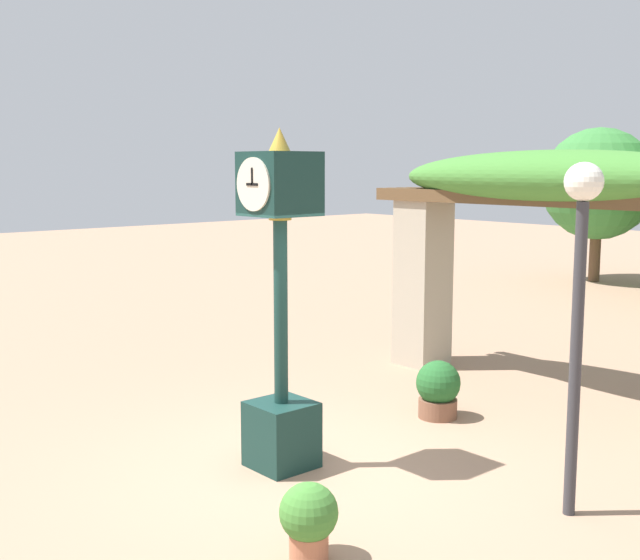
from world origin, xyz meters
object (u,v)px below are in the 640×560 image
at_px(pedestal_clock, 281,305).
at_px(potted_plant_near_left, 309,518).
at_px(lamp_post, 580,265).
at_px(potted_plant_near_right, 438,389).

relative_size(pedestal_clock, potted_plant_near_left, 5.54).
relative_size(potted_plant_near_left, lamp_post, 0.20).
height_order(potted_plant_near_left, potted_plant_near_right, potted_plant_near_right).
bearing_deg(lamp_post, potted_plant_near_right, 154.56).
relative_size(pedestal_clock, potted_plant_near_right, 4.83).
xyz_separation_m(pedestal_clock, lamp_post, (2.46, 1.17, 0.52)).
distance_m(pedestal_clock, potted_plant_near_left, 2.30).
xyz_separation_m(potted_plant_near_left, potted_plant_near_right, (-1.63, 3.36, 0.02)).
height_order(pedestal_clock, potted_plant_near_right, pedestal_clock).
bearing_deg(potted_plant_near_left, potted_plant_near_right, 115.82).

